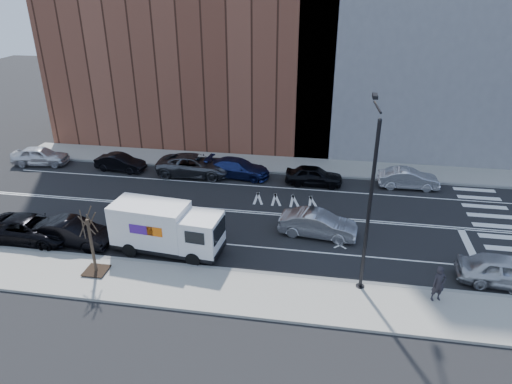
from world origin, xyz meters
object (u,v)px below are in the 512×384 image
(far_parked_b, at_px, (120,163))
(near_parked_front, at_px, (506,271))
(driving_sedan, at_px, (318,224))
(far_parked_a, at_px, (40,156))
(pedestrian, at_px, (439,284))
(fedex_van, at_px, (166,228))

(far_parked_b, distance_m, near_parked_front, 28.66)
(far_parked_b, bearing_deg, driving_sedan, -109.11)
(far_parked_b, relative_size, near_parked_front, 0.87)
(driving_sedan, bearing_deg, far_parked_a, 78.05)
(far_parked_a, xyz_separation_m, pedestrian, (29.83, -13.58, 0.29))
(far_parked_a, distance_m, far_parked_b, 7.26)
(driving_sedan, distance_m, pedestrian, 8.18)
(fedex_van, distance_m, far_parked_a, 19.01)
(fedex_van, bearing_deg, near_parked_front, 5.02)
(fedex_van, relative_size, far_parked_a, 1.42)
(driving_sedan, relative_size, pedestrian, 2.53)
(driving_sedan, distance_m, near_parked_front, 10.35)
(far_parked_a, distance_m, pedestrian, 32.78)
(fedex_van, distance_m, driving_sedan, 9.19)
(fedex_van, height_order, pedestrian, fedex_van)
(fedex_van, relative_size, pedestrian, 3.54)
(fedex_van, xyz_separation_m, near_parked_front, (18.32, -0.15, -0.74))
(driving_sedan, height_order, pedestrian, pedestrian)
(fedex_van, height_order, near_parked_front, fedex_van)
(driving_sedan, relative_size, near_parked_front, 1.00)
(far_parked_a, distance_m, near_parked_front, 35.48)
(driving_sedan, xyz_separation_m, near_parked_front, (9.77, -3.42, 0.03))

